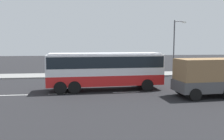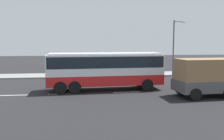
# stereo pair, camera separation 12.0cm
# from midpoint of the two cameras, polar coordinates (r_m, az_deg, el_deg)

# --- Properties ---
(ground_plane) EXTENTS (120.00, 120.00, 0.00)m
(ground_plane) POSITION_cam_midpoint_polar(r_m,az_deg,el_deg) (22.85, -2.85, -4.40)
(ground_plane) COLOR black
(sidewalk_curb) EXTENTS (80.00, 4.00, 0.15)m
(sidewalk_curb) POSITION_cam_midpoint_polar(r_m,az_deg,el_deg) (31.72, -4.13, -1.18)
(sidewalk_curb) COLOR gray
(sidewalk_curb) RESTS_ON ground_plane
(lane_centreline) EXTENTS (28.08, 0.16, 0.01)m
(lane_centreline) POSITION_cam_midpoint_polar(r_m,az_deg,el_deg) (20.68, -2.43, -5.56)
(lane_centreline) COLOR white
(lane_centreline) RESTS_ON ground_plane
(coach_bus) EXTENTS (10.62, 3.19, 3.44)m
(coach_bus) POSITION_cam_midpoint_polar(r_m,az_deg,el_deg) (21.66, -1.81, 0.69)
(coach_bus) COLOR red
(coach_bus) RESTS_ON ground_plane
(cargo_truck) EXTENTS (7.95, 3.05, 3.09)m
(cargo_truck) POSITION_cam_midpoint_polar(r_m,az_deg,el_deg) (21.12, 24.50, -1.36)
(cargo_truck) COLOR red
(cargo_truck) RESTS_ON ground_plane
(pedestrian_near_curb) EXTENTS (0.32, 0.32, 1.51)m
(pedestrian_near_curb) POSITION_cam_midpoint_polar(r_m,az_deg,el_deg) (31.68, -7.45, 0.47)
(pedestrian_near_curb) COLOR #38334C
(pedestrian_near_curb) RESTS_ON sidewalk_curb
(street_lamp) EXTENTS (1.60, 0.24, 7.14)m
(street_lamp) POSITION_cam_midpoint_polar(r_m,az_deg,el_deg) (31.98, 14.86, 6.13)
(street_lamp) COLOR #47474C
(street_lamp) RESTS_ON sidewalk_curb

